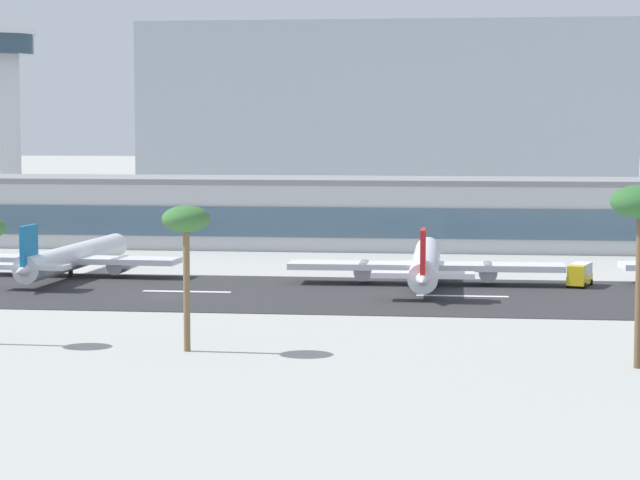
{
  "coord_description": "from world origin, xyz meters",
  "views": [
    {
      "loc": [
        40.67,
        -164.96,
        22.66
      ],
      "look_at": [
        16.76,
        29.48,
        4.99
      ],
      "focal_mm": 73.27,
      "sensor_mm": 36.0,
      "label": 1
    }
  ],
  "objects_px": {
    "control_tower": "(3,105)",
    "service_box_truck_1": "(580,274)",
    "airliner_blue_tail_gate_1": "(71,258)",
    "distant_hotel_block": "(387,115)",
    "terminal_building": "(296,212)",
    "airliner_red_tail_gate_2": "(425,265)",
    "palm_tree_2": "(186,225)"
  },
  "relations": [
    {
      "from": "airliner_blue_tail_gate_1",
      "to": "airliner_red_tail_gate_2",
      "type": "relative_size",
      "value": 0.96
    },
    {
      "from": "distant_hotel_block",
      "to": "service_box_truck_1",
      "type": "xyz_separation_m",
      "value": [
        39.64,
        -178.99,
        -23.03
      ]
    },
    {
      "from": "control_tower",
      "to": "airliner_blue_tail_gate_1",
      "type": "distance_m",
      "value": 113.51
    },
    {
      "from": "airliner_red_tail_gate_2",
      "to": "palm_tree_2",
      "type": "bearing_deg",
      "value": 157.7
    },
    {
      "from": "airliner_blue_tail_gate_1",
      "to": "control_tower",
      "type": "bearing_deg",
      "value": 28.37
    },
    {
      "from": "terminal_building",
      "to": "airliner_blue_tail_gate_1",
      "type": "bearing_deg",
      "value": -117.0
    },
    {
      "from": "service_box_truck_1",
      "to": "palm_tree_2",
      "type": "height_order",
      "value": "palm_tree_2"
    },
    {
      "from": "distant_hotel_block",
      "to": "airliner_blue_tail_gate_1",
      "type": "height_order",
      "value": "distant_hotel_block"
    },
    {
      "from": "terminal_building",
      "to": "service_box_truck_1",
      "type": "xyz_separation_m",
      "value": [
        47.16,
        -53.78,
        -4.54
      ]
    },
    {
      "from": "airliner_red_tail_gate_2",
      "to": "service_box_truck_1",
      "type": "xyz_separation_m",
      "value": [
        21.24,
        1.01,
        -1.15
      ]
    },
    {
      "from": "airliner_red_tail_gate_2",
      "to": "palm_tree_2",
      "type": "distance_m",
      "value": 60.12
    },
    {
      "from": "terminal_building",
      "to": "airliner_blue_tail_gate_1",
      "type": "distance_m",
      "value": 57.69
    },
    {
      "from": "control_tower",
      "to": "airliner_red_tail_gate_2",
      "type": "height_order",
      "value": "control_tower"
    },
    {
      "from": "airliner_blue_tail_gate_1",
      "to": "airliner_red_tail_gate_2",
      "type": "bearing_deg",
      "value": -90.86
    },
    {
      "from": "terminal_building",
      "to": "airliner_red_tail_gate_2",
      "type": "bearing_deg",
      "value": -64.68
    },
    {
      "from": "airliner_blue_tail_gate_1",
      "to": "palm_tree_2",
      "type": "xyz_separation_m",
      "value": [
        30.76,
        -58.86,
        9.79
      ]
    },
    {
      "from": "terminal_building",
      "to": "distant_hotel_block",
      "type": "xyz_separation_m",
      "value": [
        7.52,
        125.21,
        18.49
      ]
    },
    {
      "from": "control_tower",
      "to": "airliner_blue_tail_gate_1",
      "type": "relative_size",
      "value": 1.02
    },
    {
      "from": "control_tower",
      "to": "distant_hotel_block",
      "type": "height_order",
      "value": "distant_hotel_block"
    },
    {
      "from": "terminal_building",
      "to": "control_tower",
      "type": "bearing_deg",
      "value": 146.43
    },
    {
      "from": "distant_hotel_block",
      "to": "palm_tree_2",
      "type": "xyz_separation_m",
      "value": [
        -2.89,
        -235.38,
        -12.19
      ]
    },
    {
      "from": "service_box_truck_1",
      "to": "airliner_red_tail_gate_2",
      "type": "bearing_deg",
      "value": -70.73
    },
    {
      "from": "control_tower",
      "to": "service_box_truck_1",
      "type": "xyz_separation_m",
      "value": [
        120.93,
        -102.74,
        -24.74
      ]
    },
    {
      "from": "airliner_blue_tail_gate_1",
      "to": "distant_hotel_block",
      "type": "bearing_deg",
      "value": -7.84
    },
    {
      "from": "airliner_red_tail_gate_2",
      "to": "palm_tree_2",
      "type": "height_order",
      "value": "palm_tree_2"
    },
    {
      "from": "terminal_building",
      "to": "airliner_blue_tail_gate_1",
      "type": "relative_size",
      "value": 4.89
    },
    {
      "from": "distant_hotel_block",
      "to": "palm_tree_2",
      "type": "relative_size",
      "value": 9.16
    },
    {
      "from": "airliner_blue_tail_gate_1",
      "to": "terminal_building",
      "type": "bearing_deg",
      "value": -24.04
    },
    {
      "from": "service_box_truck_1",
      "to": "palm_tree_2",
      "type": "xyz_separation_m",
      "value": [
        -42.54,
        -56.4,
        10.84
      ]
    },
    {
      "from": "distant_hotel_block",
      "to": "airliner_red_tail_gate_2",
      "type": "height_order",
      "value": "distant_hotel_block"
    },
    {
      "from": "control_tower",
      "to": "distant_hotel_block",
      "type": "bearing_deg",
      "value": 43.17
    },
    {
      "from": "terminal_building",
      "to": "service_box_truck_1",
      "type": "distance_m",
      "value": 71.67
    }
  ]
}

